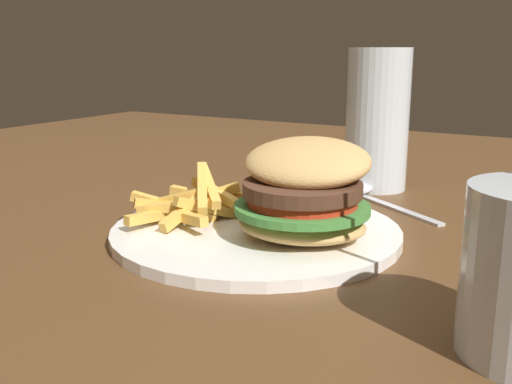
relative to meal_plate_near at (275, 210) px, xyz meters
The scene contains 4 objects.
dining_table 0.25m from the meal_plate_near, 111.72° to the left, with size 1.62×1.20×0.70m.
meal_plate_near is the anchor object (origin of this frame).
beer_glass 0.26m from the meal_plate_near, 88.47° to the left, with size 0.08×0.08×0.17m.
spoon 0.21m from the meal_plate_near, 90.58° to the left, with size 0.17×0.13×0.02m.
Camera 1 is at (0.33, -0.66, 0.88)m, focal length 42.00 mm.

